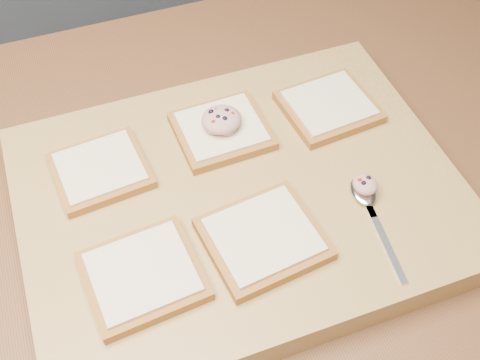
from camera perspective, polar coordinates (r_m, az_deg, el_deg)
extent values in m
cube|color=slate|center=(1.25, 1.82, -12.80)|extent=(1.90, 0.75, 0.84)
cube|color=brown|center=(0.87, 2.56, 0.20)|extent=(2.00, 0.80, 0.06)
cube|color=tan|center=(0.78, 0.00, -1.78)|extent=(0.55, 0.42, 0.04)
cube|color=#A26829|center=(0.79, -13.07, 0.87)|extent=(0.13, 0.12, 0.01)
cube|color=beige|center=(0.79, -13.18, 1.25)|extent=(0.11, 0.10, 0.00)
cube|color=#A26829|center=(0.82, -1.75, 4.67)|extent=(0.12, 0.11, 0.01)
cube|color=beige|center=(0.81, -1.76, 5.08)|extent=(0.11, 0.10, 0.00)
cube|color=#A26829|center=(0.86, 8.39, 6.84)|extent=(0.13, 0.12, 0.01)
cube|color=beige|center=(0.85, 8.46, 7.25)|extent=(0.11, 0.10, 0.00)
cube|color=#A26829|center=(0.69, -9.19, -8.97)|extent=(0.14, 0.13, 0.01)
cube|color=beige|center=(0.69, -9.28, -8.60)|extent=(0.12, 0.11, 0.00)
cube|color=#A26829|center=(0.71, 2.21, -5.60)|extent=(0.14, 0.13, 0.01)
cube|color=beige|center=(0.70, 2.24, -5.19)|extent=(0.12, 0.11, 0.00)
ellipsoid|color=tan|center=(0.80, -1.78, 5.75)|extent=(0.05, 0.05, 0.02)
sphere|color=black|center=(0.80, -1.27, 6.54)|extent=(0.01, 0.01, 0.01)
sphere|color=black|center=(0.80, -2.75, 6.44)|extent=(0.01, 0.01, 0.01)
sphere|color=black|center=(0.79, -1.46, 5.80)|extent=(0.01, 0.01, 0.01)
sphere|color=black|center=(0.79, -2.08, 5.94)|extent=(0.01, 0.01, 0.01)
sphere|color=#A5140C|center=(0.80, -0.74, 6.28)|extent=(0.01, 0.01, 0.01)
sphere|color=#A5140C|center=(0.80, -2.29, 6.61)|extent=(0.01, 0.01, 0.01)
sphere|color=#A5140C|center=(0.79, -2.53, 5.52)|extent=(0.01, 0.01, 0.01)
ellipsoid|color=silver|center=(0.77, 11.61, -1.05)|extent=(0.04, 0.05, 0.01)
cube|color=silver|center=(0.76, 12.18, -2.60)|extent=(0.01, 0.03, 0.00)
cube|color=silver|center=(0.74, 13.60, -5.69)|extent=(0.02, 0.12, 0.00)
ellipsoid|color=tan|center=(0.76, 11.77, -0.42)|extent=(0.03, 0.03, 0.02)
sphere|color=black|center=(0.76, 12.07, 0.15)|extent=(0.01, 0.01, 0.01)
sphere|color=black|center=(0.75, 11.65, -0.32)|extent=(0.01, 0.01, 0.01)
sphere|color=#A5140C|center=(0.75, 11.30, -0.02)|extent=(0.01, 0.01, 0.01)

